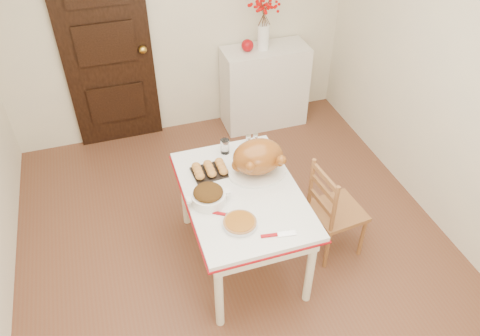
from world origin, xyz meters
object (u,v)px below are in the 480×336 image
object	(u,v)px
kitchen_table	(242,226)
turkey_platter	(258,158)
chair_oak	(337,209)
pumpkin_pie	(240,222)
sideboard	(264,87)

from	to	relation	value
kitchen_table	turkey_platter	xyz separation A→B (m)	(0.17, 0.16, 0.50)
chair_oak	pumpkin_pie	distance (m)	0.94
chair_oak	turkey_platter	world-z (taller)	turkey_platter
kitchen_table	chair_oak	distance (m)	0.76
kitchen_table	chair_oak	world-z (taller)	chair_oak
chair_oak	turkey_platter	size ratio (longest dim) A/B	1.93
kitchen_table	turkey_platter	world-z (taller)	turkey_platter
sideboard	chair_oak	size ratio (longest dim) A/B	1.04
pumpkin_pie	sideboard	bearing A→B (deg)	65.53
kitchen_table	pumpkin_pie	size ratio (longest dim) A/B	5.21
sideboard	turkey_platter	bearing A→B (deg)	-112.19
pumpkin_pie	chair_oak	bearing A→B (deg)	12.43
sideboard	pumpkin_pie	xyz separation A→B (m)	(-0.96, -2.10, 0.30)
sideboard	pumpkin_pie	world-z (taller)	sideboard
turkey_platter	pumpkin_pie	distance (m)	0.56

